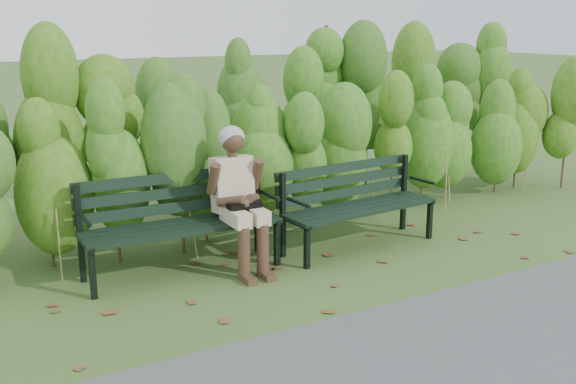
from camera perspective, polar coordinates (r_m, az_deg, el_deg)
ground at (r=6.49m, az=1.55°, el=-7.09°), size 80.00×80.00×0.00m
footpath at (r=4.92m, az=15.46°, el=-14.88°), size 60.00×2.50×0.01m
hedge_band at (r=7.77m, az=-5.58°, el=6.01°), size 11.04×1.67×2.42m
leaf_litter at (r=6.56m, az=3.57°, el=-6.84°), size 5.89×2.16×0.01m
bench_left at (r=6.54m, az=-9.30°, el=-1.97°), size 1.90×0.68×0.94m
bench_right at (r=7.24m, az=5.63°, el=-0.55°), size 1.81×0.72×0.89m
seated_woman at (r=6.50m, az=-4.24°, el=0.15°), size 0.56×0.81×1.39m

